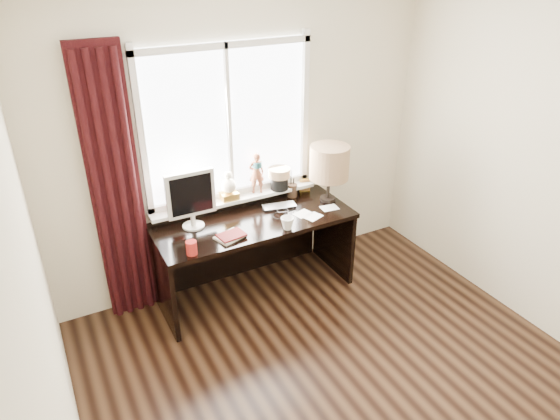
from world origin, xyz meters
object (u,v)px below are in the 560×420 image
mug (287,223)px  red_cup (192,248)px  table_lamp (329,163)px  monitor (191,196)px  laptop (280,206)px  desk (250,238)px

mug → red_cup: (-0.82, 0.00, -0.00)m
table_lamp → monitor: bearing=175.1°
monitor → mug: bearing=-30.5°
laptop → table_lamp: size_ratio=0.57×
laptop → desk: bearing=-170.2°
monitor → red_cup: bearing=-110.9°
laptop → mug: size_ratio=2.68×
desk → table_lamp: bearing=-6.9°
red_cup → table_lamp: (1.39, 0.28, 0.31)m
red_cup → monitor: monitor is taller
mug → red_cup: mug is taller
desk → red_cup: bearing=-149.9°
desk → table_lamp: (0.75, -0.09, 0.61)m
laptop → red_cup: size_ratio=2.73×
mug → red_cup: 0.82m
mug → monitor: bearing=149.5°
mug → red_cup: size_ratio=1.02×
mug → table_lamp: table_lamp is taller
red_cup → table_lamp: bearing=11.5°
monitor → desk: bearing=-2.0°
red_cup → table_lamp: size_ratio=0.21×
laptop → monitor: 0.83m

